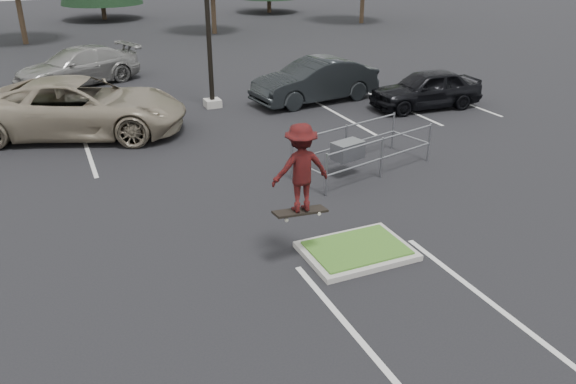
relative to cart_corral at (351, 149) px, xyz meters
name	(u,v)px	position (x,y,z in m)	size (l,w,h in m)	color
ground	(356,253)	(-2.05, -3.89, -0.72)	(120.00, 120.00, 0.00)	black
grass_median	(357,250)	(-2.05, -3.89, -0.65)	(2.20, 1.60, 0.16)	#9C9A92
stall_lines	(211,166)	(-3.41, 2.14, -0.72)	(22.62, 17.60, 0.01)	silver
cart_corral	(351,149)	(0.00, 0.00, 0.00)	(4.29, 2.41, 1.15)	gray
skateboarder	(301,168)	(-3.25, -3.66, 1.31)	(1.17, 0.71, 1.90)	black
car_l_tan	(78,107)	(-6.55, 6.66, 0.22)	(3.13, 6.80, 1.89)	gray
car_r_charc	(315,81)	(2.45, 7.24, 0.12)	(1.79, 5.12, 1.69)	black
car_r_black	(426,89)	(5.95, 4.69, 0.01)	(1.74, 4.33, 1.47)	black
car_far_silver	(79,66)	(-5.87, 14.11, 0.08)	(2.26, 5.55, 1.61)	gray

